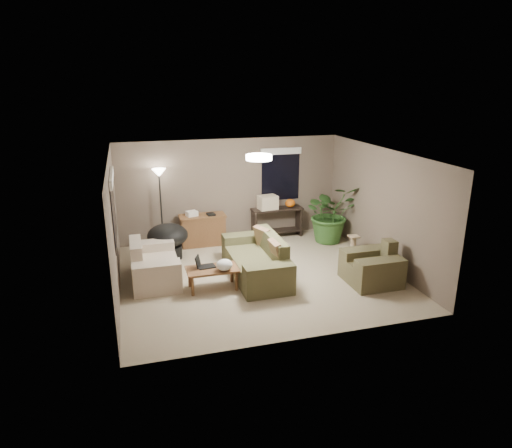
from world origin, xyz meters
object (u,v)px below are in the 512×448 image
object	(u,v)px
cat_scratching_post	(353,248)
floor_lamp	(160,182)
main_sofa	(258,262)
console_table	(277,220)
houseplant	(330,219)
desk	(203,230)
loveseat	(153,266)
coffee_table	(213,271)
papasan_chair	(168,239)
armchair	(372,268)

from	to	relation	value
cat_scratching_post	floor_lamp	bearing A→B (deg)	156.37
main_sofa	console_table	bearing A→B (deg)	62.49
houseplant	floor_lamp	bearing A→B (deg)	170.40
floor_lamp	cat_scratching_post	xyz separation A→B (m)	(4.09, -1.79, -1.38)
desk	cat_scratching_post	xyz separation A→B (m)	(3.14, -1.72, -0.16)
loveseat	desk	distance (m)	2.20
console_table	cat_scratching_post	bearing A→B (deg)	-56.16
desk	cat_scratching_post	distance (m)	3.58
loveseat	houseplant	size ratio (longest dim) A/B	1.10
cat_scratching_post	houseplant	bearing A→B (deg)	93.40
coffee_table	papasan_chair	xyz separation A→B (m)	(-0.66, 1.81, 0.11)
coffee_table	console_table	bearing A→B (deg)	50.18
armchair	desk	bearing A→B (deg)	132.85
loveseat	houseplant	distance (m)	4.53
main_sofa	loveseat	world-z (taller)	same
main_sofa	loveseat	distance (m)	2.10
main_sofa	floor_lamp	distance (m)	3.08
loveseat	floor_lamp	size ratio (longest dim) A/B	0.84
loveseat	armchair	bearing A→B (deg)	-17.39
desk	houseplant	distance (m)	3.14
console_table	papasan_chair	size ratio (longest dim) A/B	1.22
loveseat	console_table	size ratio (longest dim) A/B	1.23
coffee_table	papasan_chair	size ratio (longest dim) A/B	0.94
houseplant	cat_scratching_post	bearing A→B (deg)	-86.60
floor_lamp	houseplant	size ratio (longest dim) A/B	1.32
loveseat	console_table	xyz separation A→B (m)	(3.22, 1.86, 0.14)
console_table	floor_lamp	world-z (taller)	floor_lamp
main_sofa	console_table	xyz separation A→B (m)	(1.16, 2.22, 0.14)
desk	houseplant	bearing A→B (deg)	-11.24
desk	papasan_chair	size ratio (longest dim) A/B	1.03
loveseat	coffee_table	bearing A→B (deg)	-34.00
papasan_chair	houseplant	bearing A→B (deg)	0.96
main_sofa	armchair	size ratio (longest dim) A/B	2.20
loveseat	cat_scratching_post	distance (m)	4.44
armchair	floor_lamp	world-z (taller)	floor_lamp
main_sofa	papasan_chair	xyz separation A→B (m)	(-1.66, 1.45, 0.17)
loveseat	papasan_chair	bearing A→B (deg)	69.54
desk	floor_lamp	world-z (taller)	floor_lamp
desk	armchair	bearing A→B (deg)	-47.15
desk	houseplant	size ratio (longest dim) A/B	0.76
desk	floor_lamp	bearing A→B (deg)	175.81
coffee_table	desk	size ratio (longest dim) A/B	0.91
loveseat	desk	size ratio (longest dim) A/B	1.45
papasan_chair	loveseat	bearing A→B (deg)	-110.46
console_table	cat_scratching_post	xyz separation A→B (m)	(1.22, -1.81, -0.22)
main_sofa	desk	xyz separation A→B (m)	(-0.77, 2.12, 0.08)
coffee_table	cat_scratching_post	bearing A→B (deg)	12.89
coffee_table	console_table	world-z (taller)	console_table
armchair	console_table	distance (m)	3.30
main_sofa	coffee_table	bearing A→B (deg)	-159.91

